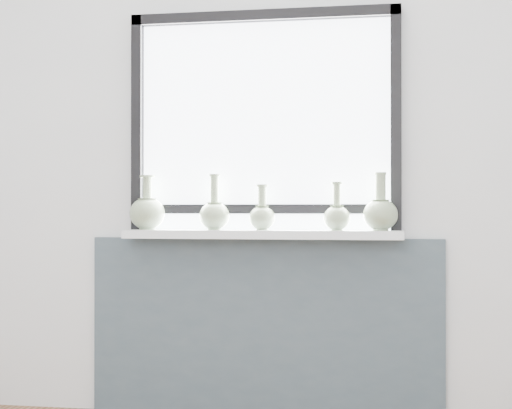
% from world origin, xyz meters
% --- Properties ---
extents(back_wall, '(3.60, 0.02, 2.60)m').
position_xyz_m(back_wall, '(0.00, 1.81, 1.30)').
color(back_wall, silver).
rests_on(back_wall, ground).
extents(apron_panel, '(1.70, 0.03, 0.86)m').
position_xyz_m(apron_panel, '(0.00, 1.78, 0.43)').
color(apron_panel, '#414F59').
rests_on(apron_panel, ground).
extents(windowsill, '(1.32, 0.18, 0.04)m').
position_xyz_m(windowsill, '(0.00, 1.71, 0.88)').
color(windowsill, white).
rests_on(windowsill, apron_panel).
extents(window, '(1.30, 0.06, 1.05)m').
position_xyz_m(window, '(0.00, 1.77, 1.44)').
color(window, black).
rests_on(window, windowsill).
extents(vase_a, '(0.17, 0.17, 0.26)m').
position_xyz_m(vase_a, '(-0.56, 1.71, 0.99)').
color(vase_a, '#95AB84').
rests_on(vase_a, windowsill).
extents(vase_b, '(0.15, 0.15, 0.27)m').
position_xyz_m(vase_b, '(-0.23, 1.72, 0.98)').
color(vase_b, '#95AB84').
rests_on(vase_b, windowsill).
extents(vase_c, '(0.12, 0.12, 0.22)m').
position_xyz_m(vase_c, '(0.00, 1.72, 0.97)').
color(vase_c, '#95AB84').
rests_on(vase_c, windowsill).
extents(vase_d, '(0.12, 0.12, 0.23)m').
position_xyz_m(vase_d, '(0.35, 1.71, 0.97)').
color(vase_d, '#95AB84').
rests_on(vase_d, windowsill).
extents(vase_e, '(0.16, 0.16, 0.27)m').
position_xyz_m(vase_e, '(0.55, 1.69, 0.99)').
color(vase_e, '#95AB84').
rests_on(vase_e, windowsill).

